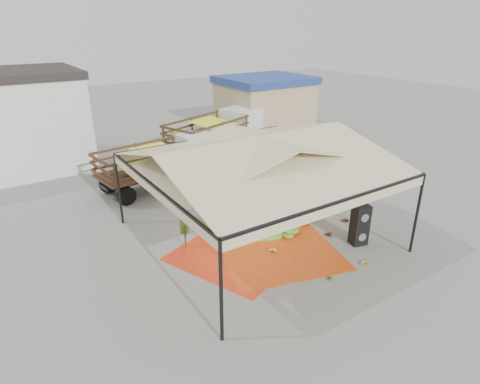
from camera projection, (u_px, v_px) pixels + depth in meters
ground at (257, 236)px, 15.65m from camera, size 90.00×90.00×0.00m
canopy_tent at (258, 156)px, 14.37m from camera, size 8.10×8.10×4.00m
building_tan at (265, 104)px, 29.91m from camera, size 6.30×5.30×4.10m
tarp_left at (239, 251)px, 14.61m from camera, size 5.33×5.22×0.01m
tarp_right at (276, 248)px, 14.81m from camera, size 5.17×5.31×0.01m
banana_heap at (259, 207)px, 16.84m from camera, size 5.60×4.75×1.12m
hand_yellow_a at (271, 251)px, 14.44m from camera, size 0.57×0.50×0.22m
hand_yellow_b at (365, 263)px, 13.74m from camera, size 0.49×0.48×0.17m
hand_red_a at (327, 234)px, 15.57m from camera, size 0.60×0.54×0.23m
hand_red_b at (344, 221)px, 16.66m from camera, size 0.53×0.46×0.21m
hand_green at (329, 278)px, 12.95m from camera, size 0.51×0.49×0.18m
hanging_bunches at (277, 176)px, 14.39m from camera, size 3.24×0.24×0.20m
speaker_stack at (360, 225)px, 14.84m from camera, size 0.69×0.64×1.58m
banana_leaves at (181, 245)px, 15.03m from camera, size 0.96×1.36×3.70m
vendor at (177, 182)px, 18.86m from camera, size 0.64×0.51×1.54m
truck_left at (166, 159)px, 20.23m from camera, size 6.64×3.07×2.19m
truck_right at (219, 130)px, 25.15m from camera, size 7.47×4.71×2.43m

